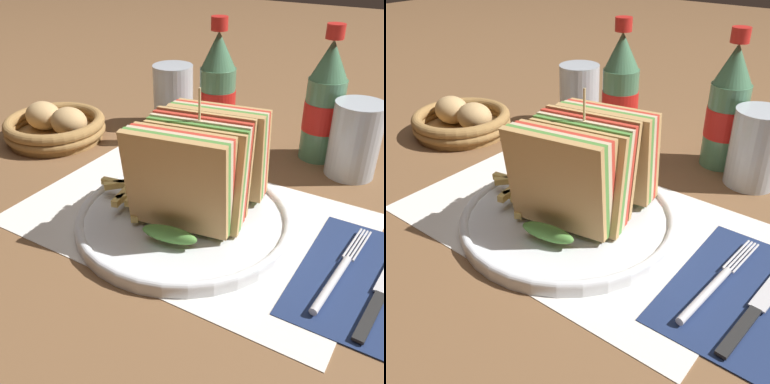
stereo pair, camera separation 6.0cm
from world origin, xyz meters
TOP-DOWN VIEW (x-y plane):
  - ground_plane at (0.00, 0.00)m, footprint 4.00×4.00m
  - placemat at (-0.00, -0.01)m, footprint 0.46×0.30m
  - plate_main at (0.00, -0.03)m, footprint 0.29×0.29m
  - club_sandwich at (0.01, -0.01)m, footprint 0.14×0.19m
  - fries_pile at (-0.07, -0.03)m, footprint 0.12×0.09m
  - ketchup_blob at (-0.05, 0.02)m, footprint 0.04×0.03m
  - napkin at (0.23, -0.01)m, footprint 0.14×0.21m
  - fork at (0.21, -0.03)m, footprint 0.03×0.17m
  - coke_bottle_near at (-0.09, 0.23)m, footprint 0.06×0.06m
  - coke_bottle_far at (0.09, 0.27)m, footprint 0.06×0.06m
  - glass_near at (0.15, 0.23)m, footprint 0.08×0.08m
  - glass_far at (-0.20, 0.26)m, footprint 0.08×0.08m
  - bread_basket at (-0.35, 0.09)m, footprint 0.18×0.18m

SIDE VIEW (x-z plane):
  - ground_plane at x=0.00m, z-range 0.00..0.00m
  - placemat at x=0.00m, z-range 0.00..0.00m
  - napkin at x=0.23m, z-range 0.00..0.00m
  - fork at x=0.21m, z-range 0.00..0.01m
  - plate_main at x=0.00m, z-range 0.00..0.02m
  - bread_basket at x=-0.35m, z-range -0.01..0.06m
  - ketchup_blob at x=-0.05m, z-range 0.02..0.03m
  - fries_pile at x=-0.07m, z-range 0.02..0.04m
  - glass_near at x=0.15m, z-range -0.01..0.11m
  - glass_far at x=-0.20m, z-range -0.01..0.11m
  - club_sandwich at x=0.01m, z-range 0.00..0.17m
  - coke_bottle_near at x=-0.09m, z-range -0.02..0.20m
  - coke_bottle_far at x=0.09m, z-range -0.02..0.20m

